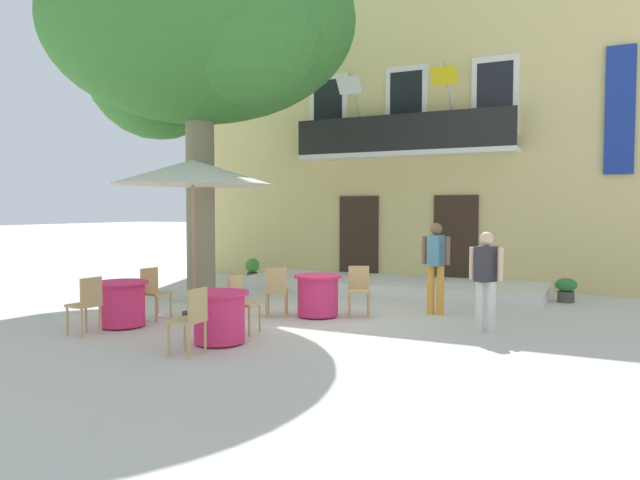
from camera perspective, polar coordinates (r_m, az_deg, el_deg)
ground_plane at (r=10.87m, az=0.20°, el=-7.35°), size 120.00×120.00×0.00m
building_facade at (r=17.35m, az=10.41°, el=8.91°), size 13.00×5.09×7.50m
entrance_step_platform at (r=14.32m, az=6.80°, el=-4.35°), size 7.17×2.43×0.25m
plane_tree at (r=13.14m, az=-11.90°, el=18.90°), size 6.73×5.91×7.68m
cafe_table_near_tree at (r=10.33m, az=-18.64°, el=-5.85°), size 0.86×0.86×0.76m
cafe_chair_near_tree_0 at (r=10.86m, az=-15.84°, el=-4.65°), size 0.44×0.44×0.91m
cafe_chair_near_tree_1 at (r=9.78m, az=-21.68°, el=-5.58°), size 0.43×0.43×0.91m
cafe_table_middle at (r=10.71m, az=-0.21°, el=-5.38°), size 0.86×0.86×0.76m
cafe_chair_middle_0 at (r=10.66m, az=-4.27°, el=-4.68°), size 0.53×0.53×0.91m
cafe_chair_middle_1 at (r=10.78m, az=3.80°, el=-4.60°), size 0.53×0.53×0.91m
cafe_table_front at (r=8.72m, az=-9.74°, el=-7.36°), size 0.86×0.86×0.76m
cafe_chair_front_0 at (r=8.06m, az=-12.36°, el=-7.26°), size 0.41×0.41×0.91m
cafe_chair_front_1 at (r=9.37m, az=-7.69°, el=-5.77°), size 0.42×0.42×0.91m
cafe_umbrella at (r=10.95m, az=-12.25°, el=6.38°), size 2.90×2.90×2.85m
ground_planter_left at (r=16.03m, az=-6.58°, el=-2.75°), size 0.38×0.38×0.63m
ground_planter_right at (r=13.41m, az=22.75°, el=-4.38°), size 0.44×0.44×0.51m
pedestrian_near_entrance at (r=9.69m, az=15.79°, el=-3.35°), size 0.53×0.40×1.60m
pedestrian_mid_plaza at (r=11.07m, az=11.16°, el=-2.18°), size 0.53×0.36×1.70m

